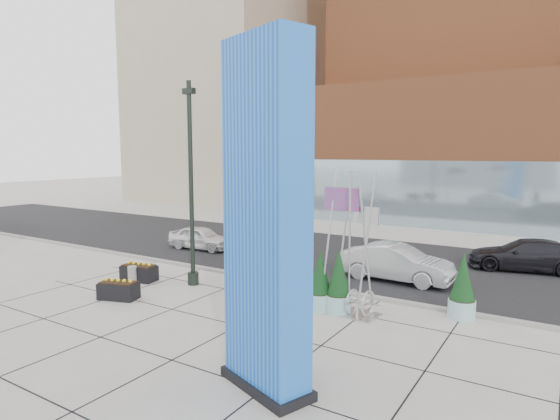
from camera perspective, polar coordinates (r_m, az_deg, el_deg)
The scene contains 20 objects.
ground at distance 17.04m, azimuth -5.74°, elevation -12.20°, with size 160.00×160.00×0.00m, color #9E9991.
street_asphalt at distance 25.38m, azimuth 8.28°, elevation -5.76°, with size 80.00×12.00×0.02m, color black.
curb_edge at distance 20.18m, azimuth 1.31°, elevation -8.90°, with size 80.00×0.30×0.12m, color gray.
tower_podium at distance 40.67m, azimuth 19.51°, elevation 6.51°, with size 34.00×10.00×11.00m, color #A55830.
tower_glass_front at distance 36.14m, azimuth 17.65°, elevation 1.80°, with size 34.00×0.60×5.00m, color #8CA5B2.
building_beige_left at distance 59.98m, azimuth -5.72°, elevation 17.98°, with size 18.00×20.00×34.00m, color tan.
blue_pylon at distance 10.74m, azimuth -1.72°, elevation -1.82°, with size 2.68×1.88×8.18m.
lamp_post at distance 19.87m, azimuth -10.75°, elevation 0.78°, with size 0.54×0.47×8.50m.
public_art_sculpture at distance 16.58m, azimuth 8.33°, elevation -8.04°, with size 2.31×1.34×5.00m.
concrete_bollard at distance 21.29m, azimuth -17.56°, elevation -7.53°, with size 0.38×0.38×0.74m, color gray.
overhead_street_sign at distance 19.14m, azimuth -3.36°, elevation 0.01°, with size 1.70×0.89×3.80m.
round_planter_east at distance 17.15m, azimuth 21.37°, elevation -8.78°, with size 0.91×0.91×2.26m.
round_planter_mid at distance 16.67m, azimuth 7.14°, elevation -8.76°, with size 0.91×0.91×2.28m.
round_planter_west at distance 16.88m, azimuth 4.94°, elevation -8.69°, with size 0.87×0.87×2.18m.
box_planter_north at distance 21.59m, azimuth -16.80°, elevation -7.24°, with size 1.65×1.04×0.84m.
box_planter_south at distance 19.23m, azimuth -19.09°, elevation -9.15°, with size 1.62×1.15×0.80m.
car_white_west at distance 27.52m, azimuth -9.63°, elevation -3.38°, with size 1.57×3.91×1.33m, color white.
car_silver_mid at distance 21.16m, azimuth 14.01°, elevation -6.31°, with size 1.68×4.83×1.59m, color #B5B9BD.
car_dark_east at distance 25.18m, azimuth 27.82°, elevation -4.89°, with size 2.10×5.16×1.50m, color black.
traffic_signal at distance 35.45m, azimuth -6.30°, elevation 1.67°, with size 0.15×0.18×4.10m.
Camera 1 is at (9.90, -12.69, 5.61)m, focal length 30.00 mm.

